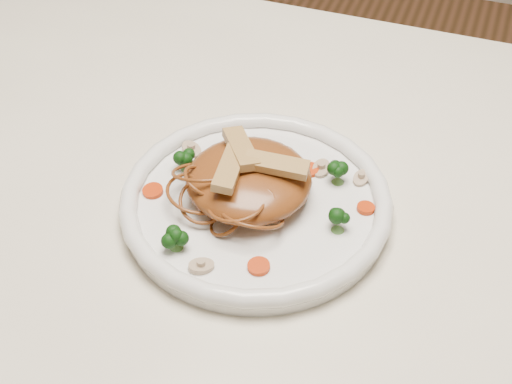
% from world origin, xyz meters
% --- Properties ---
extents(table, '(1.20, 0.80, 0.75)m').
position_xyz_m(table, '(0.00, 0.00, 0.65)').
color(table, white).
rests_on(table, ground).
extents(plate, '(0.35, 0.35, 0.02)m').
position_xyz_m(plate, '(-0.01, -0.05, 0.76)').
color(plate, white).
rests_on(plate, table).
extents(noodle_mound, '(0.17, 0.17, 0.04)m').
position_xyz_m(noodle_mound, '(-0.02, -0.04, 0.79)').
color(noodle_mound, brown).
rests_on(noodle_mound, plate).
extents(chicken_a, '(0.07, 0.03, 0.01)m').
position_xyz_m(chicken_a, '(0.01, -0.04, 0.82)').
color(chicken_a, tan).
rests_on(chicken_a, noodle_mound).
extents(chicken_b, '(0.06, 0.07, 0.01)m').
position_xyz_m(chicken_b, '(-0.04, -0.03, 0.82)').
color(chicken_b, tan).
rests_on(chicken_b, noodle_mound).
extents(chicken_c, '(0.03, 0.07, 0.01)m').
position_xyz_m(chicken_c, '(-0.04, -0.06, 0.82)').
color(chicken_c, tan).
rests_on(chicken_c, noodle_mound).
extents(broccoli_0, '(0.03, 0.03, 0.03)m').
position_xyz_m(broccoli_0, '(0.06, 0.01, 0.78)').
color(broccoli_0, '#0E390B').
rests_on(broccoli_0, plate).
extents(broccoli_1, '(0.03, 0.03, 0.03)m').
position_xyz_m(broccoli_1, '(-0.11, -0.03, 0.78)').
color(broccoli_1, '#0E390B').
rests_on(broccoli_1, plate).
extents(broccoli_2, '(0.03, 0.03, 0.03)m').
position_xyz_m(broccoli_2, '(-0.07, -0.14, 0.78)').
color(broccoli_2, '#0E390B').
rests_on(broccoli_2, plate).
extents(broccoli_3, '(0.03, 0.03, 0.03)m').
position_xyz_m(broccoli_3, '(0.08, -0.06, 0.78)').
color(broccoli_3, '#0E390B').
rests_on(broccoli_3, plate).
extents(carrot_0, '(0.02, 0.02, 0.00)m').
position_xyz_m(carrot_0, '(0.03, 0.02, 0.77)').
color(carrot_0, '#B82B06').
rests_on(carrot_0, plate).
extents(carrot_1, '(0.02, 0.02, 0.00)m').
position_xyz_m(carrot_1, '(-0.13, -0.08, 0.77)').
color(carrot_1, '#B82B06').
rests_on(carrot_1, plate).
extents(carrot_2, '(0.02, 0.02, 0.00)m').
position_xyz_m(carrot_2, '(0.10, -0.02, 0.77)').
color(carrot_2, '#B82B06').
rests_on(carrot_2, plate).
extents(carrot_3, '(0.02, 0.02, 0.00)m').
position_xyz_m(carrot_3, '(-0.07, 0.04, 0.77)').
color(carrot_3, '#B82B06').
rests_on(carrot_3, plate).
extents(carrot_4, '(0.03, 0.03, 0.00)m').
position_xyz_m(carrot_4, '(0.02, -0.14, 0.77)').
color(carrot_4, '#B82B06').
rests_on(carrot_4, plate).
extents(mushroom_0, '(0.04, 0.04, 0.01)m').
position_xyz_m(mushroom_0, '(-0.03, -0.16, 0.77)').
color(mushroom_0, '#CAB397').
rests_on(mushroom_0, plate).
extents(mushroom_1, '(0.03, 0.03, 0.01)m').
position_xyz_m(mushroom_1, '(0.08, 0.02, 0.77)').
color(mushroom_1, '#CAB397').
rests_on(mushroom_1, plate).
extents(mushroom_2, '(0.04, 0.04, 0.01)m').
position_xyz_m(mushroom_2, '(-0.11, 0.00, 0.77)').
color(mushroom_2, '#CAB397').
rests_on(mushroom_2, plate).
extents(mushroom_3, '(0.03, 0.03, 0.01)m').
position_xyz_m(mushroom_3, '(0.04, 0.02, 0.77)').
color(mushroom_3, '#CAB397').
rests_on(mushroom_3, plate).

